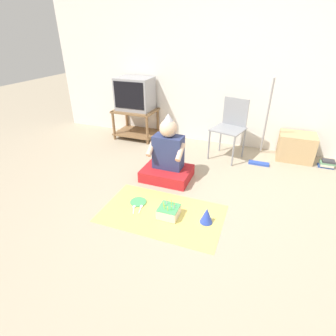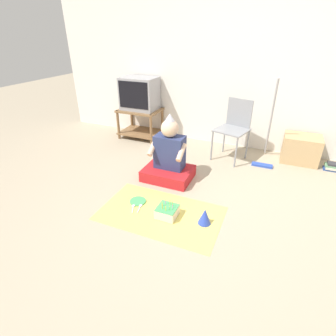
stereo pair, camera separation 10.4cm
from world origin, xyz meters
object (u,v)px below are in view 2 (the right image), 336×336
(tv, at_px, (140,93))
(cardboard_box_stack, at_px, (301,149))
(birthday_cake, at_px, (167,211))
(folding_chair, at_px, (234,125))
(party_hat_blue, at_px, (205,216))
(book_pile, at_px, (332,167))
(dust_mop, at_px, (267,140))
(paper_plate, at_px, (138,201))
(person_seated, at_px, (169,159))

(tv, xyz_separation_m, cardboard_box_stack, (2.56, 0.02, -0.56))
(cardboard_box_stack, height_order, birthday_cake, cardboard_box_stack)
(tv, bearing_deg, birthday_cake, -55.35)
(folding_chair, relative_size, party_hat_blue, 5.21)
(book_pile, xyz_separation_m, party_hat_blue, (-1.29, -1.75, 0.04))
(book_pile, bearing_deg, party_hat_blue, -126.31)
(cardboard_box_stack, xyz_separation_m, book_pile, (0.42, -0.12, -0.14))
(folding_chair, height_order, dust_mop, dust_mop)
(folding_chair, bearing_deg, cardboard_box_stack, 15.13)
(party_hat_blue, bearing_deg, folding_chair, 92.10)
(tv, relative_size, cardboard_box_stack, 1.18)
(tv, height_order, book_pile, tv)
(folding_chair, bearing_deg, birthday_cake, -100.96)
(dust_mop, distance_m, paper_plate, 1.99)
(birthday_cake, xyz_separation_m, party_hat_blue, (0.38, 0.04, 0.03))
(folding_chair, relative_size, dust_mop, 0.71)
(birthday_cake, height_order, party_hat_blue, party_hat_blue)
(folding_chair, bearing_deg, paper_plate, -114.72)
(tv, height_order, dust_mop, dust_mop)
(folding_chair, relative_size, birthday_cake, 4.18)
(tv, bearing_deg, party_hat_blue, -47.67)
(birthday_cake, xyz_separation_m, paper_plate, (-0.40, 0.10, -0.05))
(tv, distance_m, person_seated, 1.62)
(tv, relative_size, paper_plate, 3.22)
(tv, relative_size, party_hat_blue, 3.53)
(folding_chair, height_order, birthday_cake, folding_chair)
(tv, bearing_deg, person_seated, -48.67)
(party_hat_blue, bearing_deg, tv, 132.33)
(party_hat_blue, distance_m, paper_plate, 0.79)
(person_seated, relative_size, birthday_cake, 4.13)
(book_pile, distance_m, paper_plate, 2.67)
(book_pile, bearing_deg, folding_chair, -174.59)
(folding_chair, relative_size, cardboard_box_stack, 1.73)
(person_seated, distance_m, paper_plate, 0.70)
(birthday_cake, distance_m, party_hat_blue, 0.39)
(party_hat_blue, relative_size, paper_plate, 0.91)
(paper_plate, bearing_deg, birthday_cake, -14.16)
(cardboard_box_stack, bearing_deg, person_seated, -142.74)
(tv, distance_m, birthday_cake, 2.41)
(tv, height_order, folding_chair, tv)
(book_pile, height_order, party_hat_blue, party_hat_blue)
(person_seated, bearing_deg, party_hat_blue, -46.08)
(tv, xyz_separation_m, folding_chair, (1.63, -0.23, -0.26))
(dust_mop, bearing_deg, party_hat_blue, -103.94)
(tv, relative_size, dust_mop, 0.48)
(person_seated, relative_size, party_hat_blue, 5.15)
(tv, bearing_deg, book_pile, -1.99)
(book_pile, distance_m, person_seated, 2.24)
(tv, xyz_separation_m, book_pile, (2.98, -0.10, -0.71))
(folding_chair, bearing_deg, person_seated, -123.73)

